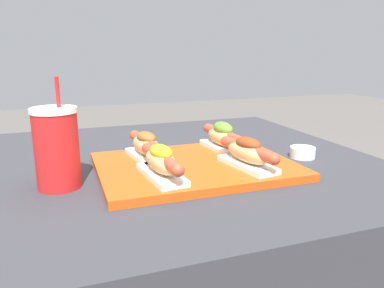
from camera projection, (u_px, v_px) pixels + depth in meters
The scene contains 8 objects.
patio_table at pixel (176, 279), 1.06m from camera, with size 1.01×0.96×0.71m.
serving_tray at pixel (195, 166), 0.88m from camera, with size 0.45×0.34×0.02m.
hot_dog_0 at pixel (161, 162), 0.77m from camera, with size 0.08×0.20×0.07m.
hot_dog_1 at pixel (248, 153), 0.84m from camera, with size 0.08×0.20×0.07m.
hot_dog_2 at pixel (146, 146), 0.90m from camera, with size 0.08×0.20×0.07m.
hot_dog_3 at pixel (223, 137), 0.99m from camera, with size 0.07×0.20×0.07m.
sauce_bowl at pixel (303, 152), 0.98m from camera, with size 0.07×0.07×0.03m.
drink_cup at pixel (57, 148), 0.75m from camera, with size 0.09×0.09×0.23m.
Camera 1 is at (-0.27, -0.89, 0.99)m, focal length 35.00 mm.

